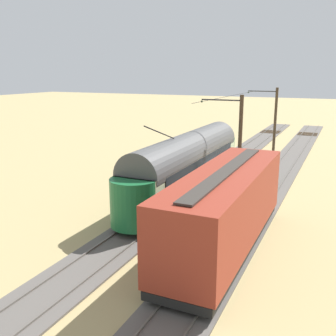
{
  "coord_description": "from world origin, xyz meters",
  "views": [
    {
      "loc": [
        -7.28,
        25.33,
        8.36
      ],
      "look_at": [
        3.14,
        2.67,
        2.22
      ],
      "focal_mm": 41.9,
      "sensor_mm": 36.0,
      "label": 1
    }
  ],
  "objects": [
    {
      "name": "boxcar_adjacent",
      "position": [
        -2.48,
        8.48,
        2.16
      ],
      "size": [
        2.96,
        11.7,
        3.85
      ],
      "color": "maroon",
      "rests_on": "ground"
    },
    {
      "name": "vintage_streetcar",
      "position": [
        2.49,
        0.96,
        2.26
      ],
      "size": [
        2.65,
        17.32,
        5.42
      ],
      "color": "#196033",
      "rests_on": "ground"
    },
    {
      "name": "track_adjacent_siding",
      "position": [
        2.49,
        -0.31,
        0.05
      ],
      "size": [
        2.8,
        80.0,
        0.18
      ],
      "color": "#56514C",
      "rests_on": "ground"
    },
    {
      "name": "catenary_pole_mid_near",
      "position": [
        -0.35,
        -1.78,
        3.58
      ],
      "size": [
        3.16,
        0.28,
        6.81
      ],
      "color": "#423323",
      "rests_on": "ground"
    },
    {
      "name": "ground_plane",
      "position": [
        0.0,
        0.0,
        0.0
      ],
      "size": [
        220.0,
        220.0,
        0.0
      ],
      "primitive_type": "plane",
      "color": "tan"
    },
    {
      "name": "catenary_pole_foreground",
      "position": [
        -0.35,
        -16.07,
        3.58
      ],
      "size": [
        3.16,
        0.28,
        6.81
      ],
      "color": "#423323",
      "rests_on": "ground"
    },
    {
      "name": "track_streetcar_siding",
      "position": [
        -2.49,
        -0.31,
        0.05
      ],
      "size": [
        2.8,
        80.0,
        0.18
      ],
      "color": "#56514C",
      "rests_on": "ground"
    },
    {
      "name": "spare_tie_stack",
      "position": [
        6.18,
        -3.66,
        0.27
      ],
      "size": [
        2.4,
        2.4,
        0.54
      ],
      "color": "#47331E",
      "rests_on": "ground"
    },
    {
      "name": "overhead_wire_run",
      "position": [
        2.35,
        -9.59,
        6.28
      ],
      "size": [
        2.95,
        18.29,
        0.18
      ],
      "color": "black",
      "rests_on": "ground"
    }
  ]
}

